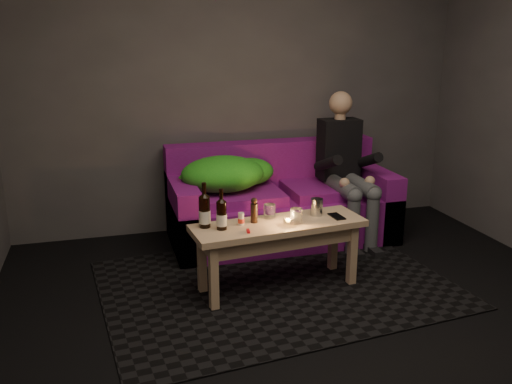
% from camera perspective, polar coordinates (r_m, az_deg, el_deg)
% --- Properties ---
extents(floor, '(4.50, 4.50, 0.00)m').
position_cam_1_polar(floor, '(3.15, 9.17, -16.57)').
color(floor, black).
rests_on(floor, ground).
extents(room, '(4.50, 4.50, 4.50)m').
position_cam_1_polar(room, '(3.08, 6.82, 15.14)').
color(room, silver).
rests_on(room, ground).
extents(rug, '(2.52, 1.94, 0.01)m').
position_cam_1_polar(rug, '(3.87, 2.08, -9.66)').
color(rug, black).
rests_on(rug, floor).
extents(sofa, '(1.86, 0.84, 0.80)m').
position_cam_1_polar(sofa, '(4.64, 2.54, -1.43)').
color(sofa, '#760F6A').
rests_on(sofa, floor).
extents(green_blanket, '(0.82, 0.56, 0.28)m').
position_cam_1_polar(green_blanket, '(4.43, -3.11, 1.91)').
color(green_blanket, '#1B971B').
rests_on(green_blanket, sofa).
extents(person, '(0.34, 0.77, 1.24)m').
position_cam_1_polar(person, '(4.60, 9.42, 2.79)').
color(person, black).
rests_on(person, sofa).
extents(coffee_table, '(1.21, 0.49, 0.48)m').
position_cam_1_polar(coffee_table, '(3.68, 2.38, -4.50)').
color(coffee_table, tan).
rests_on(coffee_table, rug).
extents(beer_bottle_a, '(0.08, 0.08, 0.30)m').
position_cam_1_polar(beer_bottle_a, '(3.54, -5.44, -2.00)').
color(beer_bottle_a, black).
rests_on(beer_bottle_a, coffee_table).
extents(beer_bottle_b, '(0.07, 0.07, 0.27)m').
position_cam_1_polar(beer_bottle_b, '(3.49, -3.65, -2.38)').
color(beer_bottle_b, black).
rests_on(beer_bottle_b, coffee_table).
extents(salt_shaker, '(0.05, 0.05, 0.09)m').
position_cam_1_polar(salt_shaker, '(3.59, -1.58, -2.84)').
color(salt_shaker, silver).
rests_on(salt_shaker, coffee_table).
extents(pepper_mill, '(0.06, 0.06, 0.13)m').
position_cam_1_polar(pepper_mill, '(3.63, -0.20, -2.24)').
color(pepper_mill, black).
rests_on(pepper_mill, coffee_table).
extents(tumbler_back, '(0.10, 0.10, 0.10)m').
position_cam_1_polar(tumbler_back, '(3.72, 1.44, -2.03)').
color(tumbler_back, white).
rests_on(tumbler_back, coffee_table).
extents(tealight, '(0.06, 0.06, 0.05)m').
position_cam_1_polar(tealight, '(3.59, 3.40, -3.15)').
color(tealight, white).
rests_on(tealight, coffee_table).
extents(tumbler_front, '(0.10, 0.10, 0.10)m').
position_cam_1_polar(tumbler_front, '(3.63, 4.26, -2.51)').
color(tumbler_front, white).
rests_on(tumbler_front, coffee_table).
extents(steel_cup, '(0.10, 0.10, 0.12)m').
position_cam_1_polar(steel_cup, '(3.80, 6.39, -1.58)').
color(steel_cup, '#AEB1B4').
rests_on(steel_cup, coffee_table).
extents(smartphone, '(0.08, 0.15, 0.01)m').
position_cam_1_polar(smartphone, '(3.79, 8.49, -2.55)').
color(smartphone, black).
rests_on(smartphone, coffee_table).
extents(red_lighter, '(0.03, 0.07, 0.01)m').
position_cam_1_polar(red_lighter, '(3.47, -0.82, -4.13)').
color(red_lighter, red).
rests_on(red_lighter, coffee_table).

